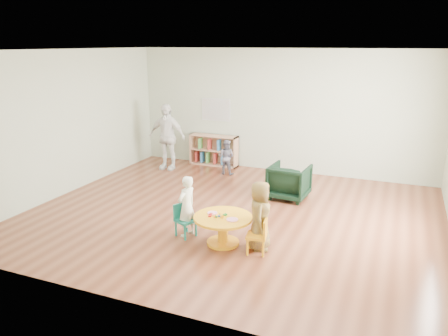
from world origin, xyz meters
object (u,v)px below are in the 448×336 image
object	(u,v)px
activity_table	(223,225)
child_right	(260,216)
child_left	(187,206)
armchair	(289,182)
adult_caretaker	(167,137)
kid_chair_right	(259,235)
kid_chair_left	(184,219)
bookshelf	(214,150)
toddler	(226,157)

from	to	relation	value
activity_table	child_right	size ratio (longest dim) A/B	0.86
activity_table	child_left	distance (m)	0.66
armchair	adult_caretaker	bearing A→B (deg)	-11.72
child_left	adult_caretaker	xyz separation A→B (m)	(-2.15, 3.20, 0.30)
kid_chair_right	armchair	distance (m)	2.43
adult_caretaker	activity_table	bearing A→B (deg)	-51.45
activity_table	kid_chair_left	distance (m)	0.68
child_right	adult_caretaker	size ratio (longest dim) A/B	0.66
activity_table	child_right	distance (m)	0.59
bookshelf	toddler	world-z (taller)	toddler
kid_chair_right	toddler	size ratio (longest dim) A/B	0.65
adult_caretaker	bookshelf	bearing A→B (deg)	38.63
child_left	toddler	bearing A→B (deg)	-153.78
kid_chair_left	child_left	xyz separation A→B (m)	(0.05, 0.01, 0.21)
kid_chair_left	kid_chair_right	xyz separation A→B (m)	(1.27, -0.13, 0.00)
bookshelf	adult_caretaker	size ratio (longest dim) A/B	0.77
child_right	kid_chair_left	bearing A→B (deg)	76.81
toddler	adult_caretaker	distance (m)	1.52
kid_chair_left	bookshelf	world-z (taller)	bookshelf
activity_table	kid_chair_left	bearing A→B (deg)	175.84
kid_chair_right	bookshelf	xyz separation A→B (m)	(-2.50, 4.09, 0.08)
activity_table	bookshelf	world-z (taller)	bookshelf
child_left	adult_caretaker	world-z (taller)	adult_caretaker
armchair	child_left	distance (m)	2.51
kid_chair_right	armchair	size ratio (longest dim) A/B	0.71
child_right	child_left	bearing A→B (deg)	76.30
kid_chair_left	adult_caretaker	size ratio (longest dim) A/B	0.33
kid_chair_right	toddler	distance (m)	3.97
activity_table	kid_chair_left	size ratio (longest dim) A/B	1.70
child_right	toddler	distance (m)	3.82
bookshelf	adult_caretaker	world-z (taller)	adult_caretaker
bookshelf	activity_table	bearing A→B (deg)	-64.60
activity_table	toddler	size ratio (longest dim) A/B	1.09
bookshelf	toddler	size ratio (longest dim) A/B	1.49
bookshelf	armchair	distance (m)	2.86
child_right	activity_table	bearing A→B (deg)	82.84
child_left	adult_caretaker	distance (m)	3.87
kid_chair_right	child_right	world-z (taller)	child_right
kid_chair_left	toddler	xyz separation A→B (m)	(-0.65, 3.34, 0.12)
activity_table	child_left	size ratio (longest dim) A/B	0.91
child_right	bookshelf	bearing A→B (deg)	17.91
bookshelf	child_left	bearing A→B (deg)	-72.12
armchair	child_left	xyz separation A→B (m)	(-1.04, -2.28, 0.15)
activity_table	adult_caretaker	distance (m)	4.31
adult_caretaker	kid_chair_right	bearing A→B (deg)	-46.63
bookshelf	child_left	size ratio (longest dim) A/B	1.24
armchair	adult_caretaker	distance (m)	3.36
armchair	toddler	world-z (taller)	toddler
child_left	toddler	size ratio (longest dim) A/B	1.21
kid_chair_left	armchair	xyz separation A→B (m)	(1.09, 2.29, 0.06)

